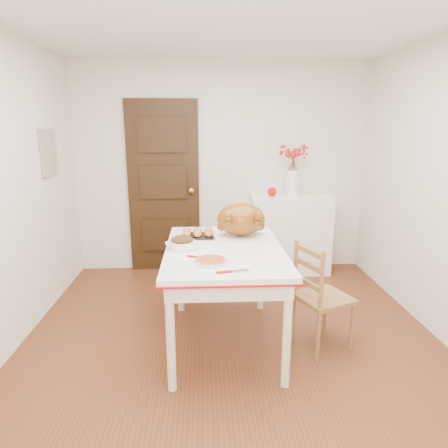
{
  "coord_description": "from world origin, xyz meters",
  "views": [
    {
      "loc": [
        -0.22,
        -2.82,
        1.76
      ],
      "look_at": [
        -0.06,
        0.22,
        1.0
      ],
      "focal_mm": 31.87,
      "sensor_mm": 36.0,
      "label": 1
    }
  ],
  "objects": [
    {
      "name": "turkey_platter",
      "position": [
        0.09,
        0.44,
        0.97
      ],
      "size": [
        0.51,
        0.43,
        0.3
      ],
      "primitive_type": null,
      "rotation": [
        0.0,
        0.0,
        0.11
      ],
      "color": "brown",
      "rests_on": "kitchen_table"
    },
    {
      "name": "apple",
      "position": [
        0.59,
        1.78,
        1.0
      ],
      "size": [
        0.11,
        0.11,
        0.11
      ],
      "primitive_type": "sphere",
      "color": "#C50507",
      "rests_on": "sideboard"
    },
    {
      "name": "kitchen_table",
      "position": [
        -0.06,
        0.17,
        0.41
      ],
      "size": [
        0.94,
        1.37,
        0.82
      ],
      "primitive_type": null,
      "color": "white",
      "rests_on": "floor"
    },
    {
      "name": "ceiling",
      "position": [
        0.0,
        0.0,
        2.5
      ],
      "size": [
        3.5,
        4.0,
        0.0
      ],
      "primitive_type": "cube",
      "color": "white",
      "rests_on": "ground"
    },
    {
      "name": "wall_front",
      "position": [
        0.0,
        -2.0,
        1.25
      ],
      "size": [
        3.5,
        0.0,
        2.5
      ],
      "primitive_type": "cube",
      "color": "silver",
      "rests_on": "ground"
    },
    {
      "name": "floor",
      "position": [
        0.0,
        0.0,
        0.0
      ],
      "size": [
        3.5,
        4.0,
        0.0
      ],
      "primitive_type": "cube",
      "color": "#512816",
      "rests_on": "ground"
    },
    {
      "name": "photo_board",
      "position": [
        -1.73,
        1.2,
        1.5
      ],
      "size": [
        0.03,
        0.35,
        0.45
      ],
      "primitive_type": "cube",
      "color": "beige",
      "rests_on": "ground"
    },
    {
      "name": "shaker_pair",
      "position": [
        0.22,
        0.7,
        0.86
      ],
      "size": [
        0.09,
        0.06,
        0.09
      ],
      "primitive_type": null,
      "rotation": [
        0.0,
        0.0,
        0.37
      ],
      "color": "white",
      "rests_on": "kitchen_table"
    },
    {
      "name": "pie_server",
      "position": [
        -0.04,
        -0.37,
        0.83
      ],
      "size": [
        0.23,
        0.11,
        0.01
      ],
      "primitive_type": null,
      "rotation": [
        0.0,
        0.0,
        0.22
      ],
      "color": "silver",
      "rests_on": "kitchen_table"
    },
    {
      "name": "chair_oak",
      "position": [
        0.73,
        0.07,
        0.44
      ],
      "size": [
        0.5,
        0.5,
        0.88
      ],
      "primitive_type": null,
      "rotation": [
        0.0,
        0.0,
        1.95
      ],
      "color": "brown",
      "rests_on": "floor"
    },
    {
      "name": "wall_back",
      "position": [
        0.0,
        2.0,
        1.25
      ],
      "size": [
        3.5,
        0.0,
        2.5
      ],
      "primitive_type": "cube",
      "color": "silver",
      "rests_on": "ground"
    },
    {
      "name": "pumpkin_pie",
      "position": [
        -0.18,
        -0.19,
        0.84
      ],
      "size": [
        0.27,
        0.27,
        0.05
      ],
      "primitive_type": "cylinder",
      "rotation": [
        0.0,
        0.0,
        -0.25
      ],
      "color": "#A53F15",
      "rests_on": "kitchen_table"
    },
    {
      "name": "berry_vase",
      "position": [
        0.83,
        1.78,
        1.26
      ],
      "size": [
        0.32,
        0.32,
        0.63
      ],
      "primitive_type": null,
      "color": "white",
      "rests_on": "sideboard"
    },
    {
      "name": "stuffing_dish",
      "position": [
        -0.39,
        0.15,
        0.87
      ],
      "size": [
        0.31,
        0.28,
        0.1
      ],
      "primitive_type": null,
      "rotation": [
        0.0,
        0.0,
        -0.34
      ],
      "color": "#432F14",
      "rests_on": "kitchen_table"
    },
    {
      "name": "sideboard",
      "position": [
        0.82,
        1.78,
        0.47
      ],
      "size": [
        0.94,
        0.42,
        0.94
      ],
      "primitive_type": "cube",
      "color": "white",
      "rests_on": "floor"
    },
    {
      "name": "carving_knife",
      "position": [
        -0.23,
        -0.09,
        0.83
      ],
      "size": [
        0.25,
        0.16,
        0.01
      ],
      "primitive_type": null,
      "rotation": [
        0.0,
        0.0,
        -0.44
      ],
      "color": "silver",
      "rests_on": "kitchen_table"
    },
    {
      "name": "door_back",
      "position": [
        -0.7,
        1.97,
        1.03
      ],
      "size": [
        0.85,
        0.06,
        2.06
      ],
      "primitive_type": "cube",
      "color": "black",
      "rests_on": "ground"
    },
    {
      "name": "drinking_glass",
      "position": [
        0.01,
        0.69,
        0.87
      ],
      "size": [
        0.08,
        0.08,
        0.11
      ],
      "primitive_type": "cylinder",
      "rotation": [
        0.0,
        0.0,
        -0.35
      ],
      "color": "white",
      "rests_on": "kitchen_table"
    },
    {
      "name": "rolls_tray",
      "position": [
        -0.28,
        0.49,
        0.86
      ],
      "size": [
        0.28,
        0.22,
        0.07
      ],
      "primitive_type": null,
      "rotation": [
        0.0,
        0.0,
        -0.03
      ],
      "color": "#C56829",
      "rests_on": "kitchen_table"
    }
  ]
}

